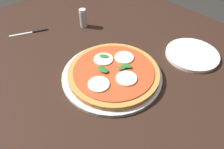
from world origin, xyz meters
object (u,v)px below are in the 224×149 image
Objects in this scene: knife at (34,32)px; pepper_shaker at (83,18)px; plate_white at (192,54)px; dining_table at (114,79)px; serving_tray at (112,75)px; pizza at (114,72)px.

knife is 1.85× the size of pepper_shaker.
pepper_shaker is (-0.12, -0.20, 0.04)m from knife.
plate_white is at bearing -147.10° from knife.
plate_white is at bearing -123.17° from dining_table.
dining_table is 0.43m from knife.
dining_table is 4.14× the size of serving_tray.
pepper_shaker is at bearing -20.79° from pizza.
plate_white is (-0.13, -0.31, -0.02)m from pizza.
serving_tray is 0.46m from knife.
serving_tray is 1.72× the size of plate_white.
pizza is at bearing 159.21° from pepper_shaker.
plate_white reaches higher than knife.
dining_table is 0.10m from serving_tray.
pizza is 0.34m from plate_white.
pepper_shaker is at bearing -16.03° from dining_table.
plate_white is (-0.17, -0.27, 0.08)m from dining_table.
plate_white is 0.70m from knife.
serving_tray is 0.02m from pizza.
serving_tray is at bearing 158.49° from pepper_shaker.
serving_tray is (-0.04, 0.05, 0.08)m from dining_table.
dining_table is 17.21× the size of pepper_shaker.
dining_table is at bearing -164.65° from knife.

